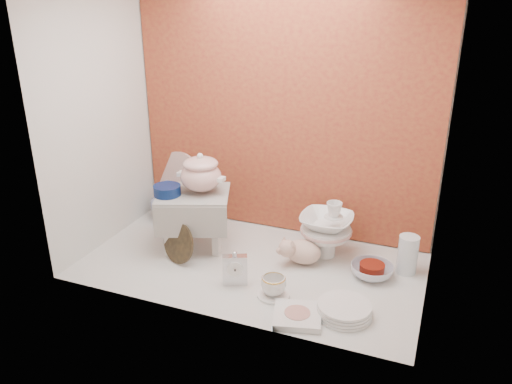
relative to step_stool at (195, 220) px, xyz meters
The scene contains 17 objects.
ground 0.42m from the step_stool, 11.64° to the right, with size 1.80×1.80×0.00m, color silver.
niche_shell 0.86m from the step_stool, 15.07° to the left, with size 1.86×1.03×1.53m.
step_stool is the anchor object (origin of this frame).
soup_tureen 0.29m from the step_stool, 39.23° to the left, with size 0.27×0.27×0.23m, color white, non-canonical shape.
cobalt_bowl 0.24m from the step_stool, 144.88° to the right, with size 0.15×0.15×0.06m, color #0A1D4E.
floral_platter 0.48m from the step_stool, 129.15° to the left, with size 0.42×0.07×0.42m, color white, non-canonical shape.
blue_white_vase 0.45m from the step_stool, 139.56° to the left, with size 0.24×0.24×0.25m, color silver.
lacquer_tray 0.20m from the step_stool, 90.26° to the right, with size 0.23×0.07×0.23m, color black, non-canonical shape.
mantel_clock 0.48m from the step_stool, 37.39° to the right, with size 0.12×0.04×0.18m, color silver.
plush_pig 0.64m from the step_stool, ahead, with size 0.25×0.17×0.15m, color #CFA591.
teacup_saucer 0.69m from the step_stool, 28.12° to the right, with size 0.16×0.16×0.01m, color white.
gold_rim_teacup 0.68m from the step_stool, 28.12° to the right, with size 0.12×0.12×0.10m, color white.
lattice_dish 0.89m from the step_stool, 30.74° to the right, with size 0.21×0.21×0.03m, color white.
dinner_plate_stack 1.02m from the step_stool, 20.08° to the right, with size 0.26×0.26×0.06m, color white.
crystal_bowl 1.01m from the step_stool, ahead, with size 0.22×0.22×0.07m, color silver.
clear_glass_vase 1.18m from the step_stool, ahead, with size 0.10×0.10×0.21m, color silver.
porcelain_tower 0.74m from the step_stool, 13.68° to the left, with size 0.29×0.29×0.33m, color white, non-canonical shape.
Camera 1 is at (0.91, -2.23, 1.41)m, focal length 35.81 mm.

